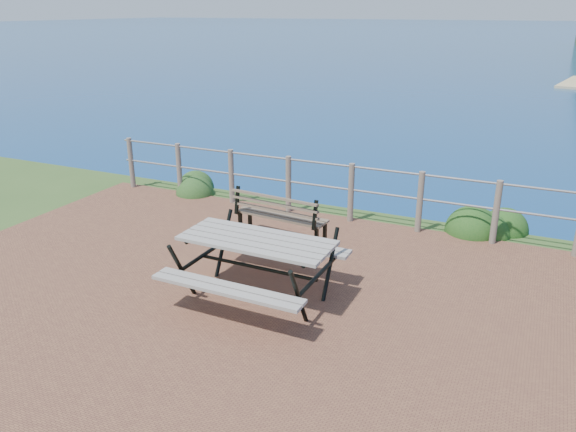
# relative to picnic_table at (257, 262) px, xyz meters

# --- Properties ---
(ground) EXTENTS (10.00, 7.00, 0.12)m
(ground) POSITION_rel_picnic_table_xyz_m (0.18, -0.32, -0.50)
(ground) COLOR brown
(ground) RESTS_ON ground
(ocean) EXTENTS (1200.00, 1200.00, 0.00)m
(ocean) POSITION_rel_picnic_table_xyz_m (0.18, 199.68, -0.50)
(ocean) COLOR #14547B
(ocean) RESTS_ON ground
(safety_railing) EXTENTS (9.40, 0.10, 1.00)m
(safety_railing) POSITION_rel_picnic_table_xyz_m (0.18, 3.03, 0.07)
(safety_railing) COLOR #6B5B4C
(safety_railing) RESTS_ON ground
(picnic_table) EXTENTS (1.87, 1.61, 0.79)m
(picnic_table) POSITION_rel_picnic_table_xyz_m (0.00, 0.00, 0.00)
(picnic_table) COLOR gray
(picnic_table) RESTS_ON ground
(park_bench) EXTENTS (1.49, 0.50, 0.83)m
(park_bench) POSITION_rel_picnic_table_xyz_m (-0.51, 1.77, 0.04)
(park_bench) COLOR brown
(park_bench) RESTS_ON ground
(shrub_lip_west) EXTENTS (0.80, 0.80, 0.55)m
(shrub_lip_west) POSITION_rel_picnic_table_xyz_m (-3.11, 3.36, -0.50)
(shrub_lip_west) COLOR #1F481B
(shrub_lip_west) RESTS_ON ground
(shrub_lip_east) EXTENTS (0.86, 0.86, 0.64)m
(shrub_lip_east) POSITION_rel_picnic_table_xyz_m (2.36, 3.47, -0.50)
(shrub_lip_east) COLOR #174816
(shrub_lip_east) RESTS_ON ground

